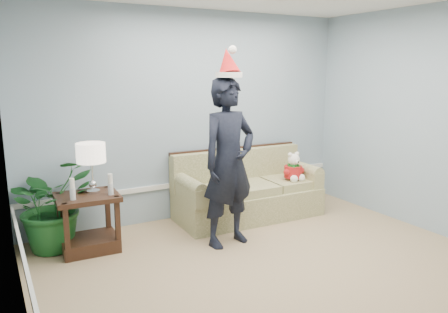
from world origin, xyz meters
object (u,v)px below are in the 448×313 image
Objects in this scene: sofa at (246,193)px; man at (229,163)px; table_lamp at (91,155)px; houseplant at (52,204)px; side_table at (89,229)px; teddy_bear at (294,170)px.

sofa is 1.03× the size of man.
man is (1.35, -0.61, -0.11)m from table_lamp.
side_table is at bearing -35.62° from houseplant.
side_table is 0.66× the size of houseplant.
sofa is at bearing -2.24° from houseplant.
table_lamp reaches higher than side_table.
table_lamp is at bearing 177.07° from teddy_bear.
table_lamp is 1.49m from man.
teddy_bear is at bearing 11.19° from man.
sofa is 2.88× the size of side_table.
sofa is at bearing 2.71° from table_lamp.
teddy_bear is at bearing -1.70° from side_table.
side_table is 1.22× the size of table_lamp.
man is at bearing -21.45° from side_table.
table_lamp reaches higher than houseplant.
man is (1.43, -0.56, 0.69)m from side_table.
houseplant is at bearing 146.17° from man.
sofa is 2.11m from side_table.
side_table is 0.81m from table_lamp.
houseplant is at bearing 155.02° from table_lamp.
side_table is at bearing -149.15° from table_lamp.
table_lamp is at bearing 146.34° from man.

